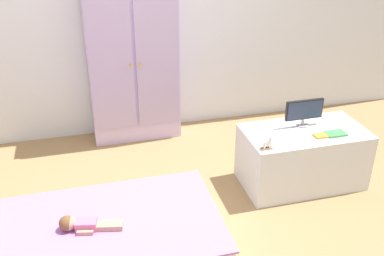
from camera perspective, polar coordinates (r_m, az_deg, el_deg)
ground_plane at (r=3.35m, az=-3.22°, el=-11.89°), size 10.00×10.00×0.02m
bed at (r=3.03m, az=-14.18°, el=-14.32°), size 1.83×0.91×0.27m
doll at (r=2.91m, az=-14.19°, el=-11.77°), size 0.39×0.16×0.10m
wardrobe at (r=4.19m, az=-7.57°, el=8.66°), size 0.83×0.31×1.58m
tv_stand at (r=3.74m, az=13.81°, el=-3.59°), size 0.96×0.52×0.48m
tv_monitor at (r=3.65m, az=14.09°, el=2.13°), size 0.31×0.10×0.22m
rocking_horse_toy at (r=3.29m, az=9.61°, el=-1.93°), size 0.09×0.04×0.10m
book_orange at (r=3.57m, az=16.12°, el=-0.94°), size 0.11×0.08×0.01m
book_green at (r=3.63m, az=17.81°, el=-0.67°), size 0.16×0.10×0.02m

